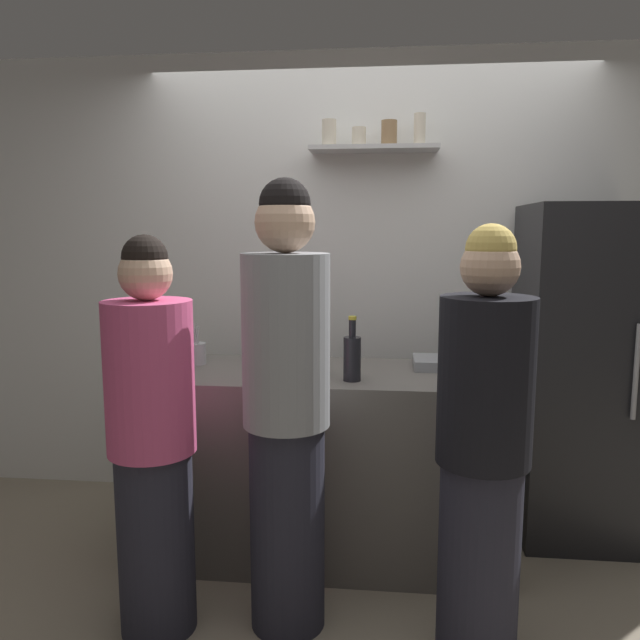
# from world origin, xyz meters

# --- Properties ---
(ground_plane) EXTENTS (5.28, 5.28, 0.00)m
(ground_plane) POSITION_xyz_m (0.00, 0.00, 0.00)
(ground_plane) COLOR gray
(back_wall_assembly) EXTENTS (4.80, 0.32, 2.60)m
(back_wall_assembly) POSITION_xyz_m (0.00, 1.25, 1.30)
(back_wall_assembly) COLOR white
(back_wall_assembly) RESTS_ON ground
(refrigerator) EXTENTS (0.58, 0.65, 1.73)m
(refrigerator) POSITION_xyz_m (1.11, 0.85, 0.86)
(refrigerator) COLOR black
(refrigerator) RESTS_ON ground
(counter) EXTENTS (1.72, 0.68, 0.92)m
(counter) POSITION_xyz_m (-0.20, 0.51, 0.46)
(counter) COLOR #66605B
(counter) RESTS_ON ground
(baking_pan) EXTENTS (0.34, 0.24, 0.05)m
(baking_pan) POSITION_xyz_m (0.42, 0.64, 0.95)
(baking_pan) COLOR gray
(baking_pan) RESTS_ON counter
(utensil_holder) EXTENTS (0.10, 0.10, 0.22)m
(utensil_holder) POSITION_xyz_m (-0.85, 0.60, 0.98)
(utensil_holder) COLOR #B2B2B7
(utensil_holder) RESTS_ON counter
(wine_bottle_dark_glass) EXTENTS (0.08, 0.08, 0.30)m
(wine_bottle_dark_glass) POSITION_xyz_m (-0.04, 0.34, 1.03)
(wine_bottle_dark_glass) COLOR black
(wine_bottle_dark_glass) RESTS_ON counter
(wine_bottle_amber_glass) EXTENTS (0.06, 0.06, 0.32)m
(wine_bottle_amber_glass) POSITION_xyz_m (-0.38, 0.42, 1.05)
(wine_bottle_amber_glass) COLOR #472814
(wine_bottle_amber_glass) RESTS_ON counter
(wine_bottle_green_glass) EXTENTS (0.07, 0.07, 0.35)m
(wine_bottle_green_glass) POSITION_xyz_m (-1.01, 0.52, 1.06)
(wine_bottle_green_glass) COLOR #19471E
(wine_bottle_green_glass) RESTS_ON counter
(wine_bottle_pale_glass) EXTENTS (0.06, 0.06, 0.35)m
(wine_bottle_pale_glass) POSITION_xyz_m (-0.33, 0.79, 1.05)
(wine_bottle_pale_glass) COLOR #B2BFB2
(wine_bottle_pale_glass) RESTS_ON counter
(water_bottle_plastic) EXTENTS (0.09, 0.09, 0.22)m
(water_bottle_plastic) POSITION_xyz_m (-0.20, 0.41, 1.02)
(water_bottle_plastic) COLOR silver
(water_bottle_plastic) RESTS_ON counter
(person_pink_top) EXTENTS (0.34, 0.34, 1.58)m
(person_pink_top) POSITION_xyz_m (-0.79, -0.17, 0.78)
(person_pink_top) COLOR #262633
(person_pink_top) RESTS_ON ground
(person_blonde) EXTENTS (0.34, 0.34, 1.62)m
(person_blonde) POSITION_xyz_m (0.47, -0.20, 0.80)
(person_blonde) COLOR #262633
(person_blonde) RESTS_ON ground
(person_grey_hoodie) EXTENTS (0.34, 0.34, 1.79)m
(person_grey_hoodie) POSITION_xyz_m (-0.27, -0.08, 0.90)
(person_grey_hoodie) COLOR #262633
(person_grey_hoodie) RESTS_ON ground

